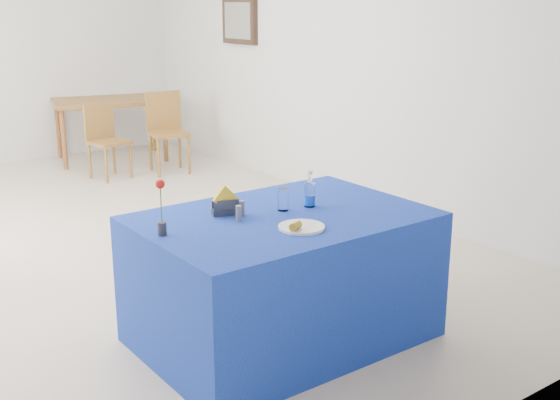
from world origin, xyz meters
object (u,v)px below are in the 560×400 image
Objects in this scene: water_bottle at (310,195)px; chair_bg_left at (105,135)px; plate at (301,227)px; blue_table at (283,277)px; chair_bg_right at (166,126)px; oak_table at (109,105)px.

chair_bg_left is (0.52, 4.27, -0.35)m from water_bottle.
plate is 4.65m from chair_bg_left.
chair_bg_right reaches higher than blue_table.
oak_table is at bearing 117.30° from chair_bg_right.
chair_bg_right is at bearing -21.88° from chair_bg_left.
oak_table is at bearing 77.13° from blue_table.
plate is 4.69m from chair_bg_right.
chair_bg_left reaches higher than plate.
chair_bg_right is at bearing 71.16° from plate.
blue_table is 7.44× the size of water_bottle.
chair_bg_right is (1.51, 4.43, -0.24)m from plate.
chair_bg_left is at bearing -179.13° from chair_bg_right.
plate is 0.30× the size of chair_bg_left.
blue_table is 4.42m from chair_bg_right.
water_bottle reaches higher than chair_bg_left.
oak_table is at bearing 79.48° from water_bottle.
plate is 5.54m from oak_table.
blue_table is 1.07× the size of oak_table.
water_bottle is 0.14× the size of oak_table.
water_bottle reaches higher than chair_bg_right.
chair_bg_right is at bearing 73.61° from water_bottle.
chair_bg_right is (0.27, -0.97, -0.15)m from oak_table.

